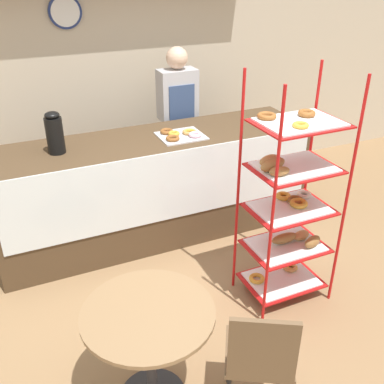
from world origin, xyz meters
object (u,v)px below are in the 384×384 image
(pastry_rack, at_px, (289,205))
(coffee_carafe, at_px, (55,133))
(person_worker, at_px, (178,120))
(cafe_table, at_px, (149,334))
(donut_tray_counter, at_px, (181,134))
(cafe_chair, at_px, (260,355))

(pastry_rack, distance_m, coffee_carafe, 1.96)
(person_worker, height_order, cafe_table, person_worker)
(person_worker, height_order, donut_tray_counter, person_worker)
(pastry_rack, bearing_deg, donut_tray_counter, 107.10)
(cafe_chair, xyz_separation_m, coffee_carafe, (-0.67, 2.17, 0.65))
(coffee_carafe, xyz_separation_m, donut_tray_counter, (1.09, -0.08, -0.15))
(pastry_rack, bearing_deg, cafe_chair, -130.92)
(cafe_table, bearing_deg, person_worker, 63.77)
(pastry_rack, distance_m, cafe_chair, 1.24)
(pastry_rack, bearing_deg, cafe_table, -157.88)
(donut_tray_counter, bearing_deg, cafe_table, -118.52)
(donut_tray_counter, bearing_deg, pastry_rack, -72.90)
(pastry_rack, height_order, cafe_chair, pastry_rack)
(pastry_rack, xyz_separation_m, person_worker, (-0.13, 1.84, 0.11))
(coffee_carafe, bearing_deg, person_worker, 23.65)
(cafe_table, distance_m, cafe_chair, 0.64)
(coffee_carafe, bearing_deg, cafe_chair, -72.96)
(donut_tray_counter, bearing_deg, person_worker, 70.18)
(pastry_rack, relative_size, cafe_table, 2.38)
(cafe_table, height_order, donut_tray_counter, donut_tray_counter)
(pastry_rack, relative_size, coffee_carafe, 5.12)
(person_worker, distance_m, cafe_chair, 2.86)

